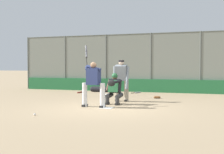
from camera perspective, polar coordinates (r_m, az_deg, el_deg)
The scene contains 14 objects.
ground_plane at distance 10.91m, azimuth -0.95°, elevation -5.70°, with size 160.00×160.00×0.00m, color tan.
home_plate_marker at distance 10.91m, azimuth -0.95°, elevation -5.67°, with size 0.43×0.43×0.01m, color white.
backstop_fence at distance 17.74m, azimuth 7.12°, elevation 2.92°, with size 16.31×0.08×3.34m.
padding_wall at distance 17.68m, azimuth 7.03°, elevation -1.59°, with size 15.90×0.18×0.73m, color #236638.
bleachers_beyond at distance 20.90m, azimuth 1.17°, elevation -0.70°, with size 11.36×2.50×1.48m.
batter_at_plate at distance 11.10m, azimuth -3.44°, elevation -1.02°, with size 1.00×0.73×2.23m.
catcher_behind_plate at distance 11.91m, azimuth 0.36°, elevation -2.05°, with size 0.64×0.76×1.20m.
umpire_home at distance 12.91m, azimuth 1.73°, elevation -0.39°, with size 0.70×0.43×1.72m.
spare_bat_near_backstop at distance 15.66m, azimuth -0.93°, elevation -3.25°, with size 0.64×0.72×0.07m.
spare_bat_by_padding at distance 17.03m, azimuth 4.61°, elevation -2.83°, with size 0.36×0.76×0.07m.
spare_bat_third_base_side at distance 17.22m, azimuth -5.83°, elevation -2.78°, with size 0.08×0.91×0.07m.
fielding_glove_on_dirt at distance 14.31m, azimuth 8.21°, elevation -3.67°, with size 0.32×0.24×0.11m.
baseball_loose at distance 9.51m, azimuth -13.97°, elevation -6.67°, with size 0.07×0.07×0.07m, color white.
equipment_bag_dugout_side at distance 17.71m, azimuth -2.03°, elevation -2.26°, with size 1.33×0.31×0.31m.
Camera 1 is at (-3.74, 10.15, 1.45)m, focal length 50.00 mm.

